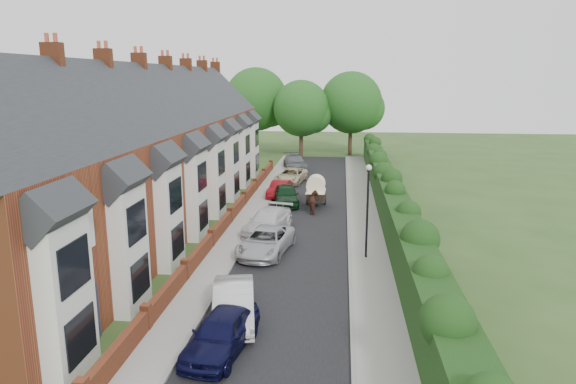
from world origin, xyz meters
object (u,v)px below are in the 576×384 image
object	(u,v)px
car_navy	(221,333)
horse	(314,203)
car_silver_b	(266,241)
car_beige	(291,176)
car_red	(280,189)
car_white	(268,222)
car_grey	(295,162)
horse_cart	(316,189)
car_silver_a	(234,303)
car_green	(286,195)
lamppost	(368,200)

from	to	relation	value
car_navy	horse	size ratio (longest dim) A/B	2.36
car_silver_b	car_beige	bearing A→B (deg)	100.58
car_red	car_beige	xyz separation A→B (m)	(0.40, 5.60, 0.03)
car_white	car_grey	world-z (taller)	car_grey
car_beige	horse_cart	size ratio (longest dim) A/B	1.47
car_silver_a	car_green	world-z (taller)	car_green
car_silver_a	car_beige	world-z (taller)	car_silver_a
car_grey	horse_cart	distance (m)	16.00
car_green	car_red	world-z (taller)	car_green
car_navy	car_grey	size ratio (longest dim) A/B	0.83
car_navy	car_white	size ratio (longest dim) A/B	0.85
car_white	horse_cart	xyz separation A→B (m)	(2.63, 7.11, 0.63)
car_navy	car_silver_a	xyz separation A→B (m)	(-0.06, 2.39, 0.02)
horse	horse_cart	world-z (taller)	horse_cart
car_silver_a	car_grey	world-z (taller)	car_grey
car_grey	horse_cart	xyz separation A→B (m)	(3.04, -15.70, 0.60)
car_red	car_silver_b	bearing A→B (deg)	-78.97
lamppost	horse	size ratio (longest dim) A/B	2.81
car_silver_a	horse	bearing A→B (deg)	71.31
car_navy	car_silver_a	size ratio (longest dim) A/B	0.94
car_green	car_red	bearing A→B (deg)	97.99
lamppost	car_silver_b	world-z (taller)	lamppost
horse	car_grey	bearing A→B (deg)	-89.28
car_silver_a	car_beige	xyz separation A→B (m)	(-0.42, 27.61, -0.08)
car_silver_b	car_beige	size ratio (longest dim) A/B	1.04
car_green	car_grey	bearing A→B (deg)	83.42
car_silver_a	car_silver_b	xyz separation A→B (m)	(0.11, 8.13, -0.05)
car_navy	car_red	xyz separation A→B (m)	(-0.88, 24.40, -0.09)
horse	car_beige	bearing A→B (deg)	-84.56
car_silver_a	car_silver_b	distance (m)	8.13
car_green	horse	size ratio (longest dim) A/B	2.45
car_green	car_beige	distance (m)	8.23
lamppost	car_silver_a	bearing A→B (deg)	-125.55
lamppost	horse_cart	world-z (taller)	lamppost
car_white	car_red	size ratio (longest dim) A/B	1.29
car_green	lamppost	bearing A→B (deg)	-73.61
car_white	car_navy	bearing A→B (deg)	-76.17
car_silver_a	car_grey	distance (m)	34.78
car_green	car_red	distance (m)	2.74
lamppost	car_green	xyz separation A→B (m)	(-5.58, 11.58, -2.53)
car_silver_a	car_navy	bearing A→B (deg)	-99.54
car_red	car_grey	xyz separation A→B (m)	(0.08, 12.76, 0.11)
car_navy	car_white	xyz separation A→B (m)	(-0.40, 14.35, -0.00)
lamppost	car_white	size ratio (longest dim) A/B	1.02
lamppost	car_navy	bearing A→B (deg)	-118.42
lamppost	car_red	distance (m)	15.80
car_white	car_beige	bearing A→B (deg)	102.51
car_white	car_green	xyz separation A→B (m)	(0.34, 7.44, 0.03)
car_red	car_grey	bearing A→B (deg)	96.86
car_grey	horse	xyz separation A→B (m)	(3.04, -17.68, 0.01)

